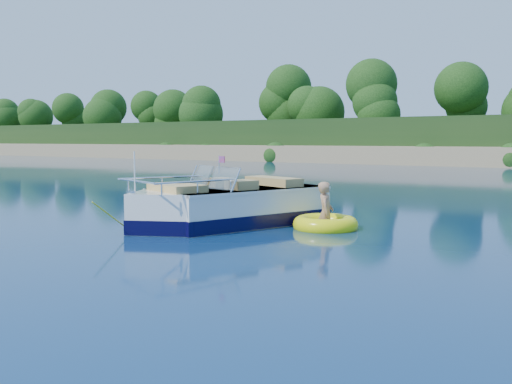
% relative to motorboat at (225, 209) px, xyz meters
% --- Properties ---
extents(ground, '(160.00, 160.00, 0.00)m').
position_rel_motorboat_xyz_m(ground, '(1.07, -0.57, -0.40)').
color(ground, '#091D3F').
rests_on(ground, ground).
extents(motorboat, '(3.51, 5.91, 2.06)m').
position_rel_motorboat_xyz_m(motorboat, '(0.00, 0.00, 0.00)').
color(motorboat, white).
rests_on(motorboat, ground).
extents(tow_tube, '(1.91, 1.91, 0.40)m').
position_rel_motorboat_xyz_m(tow_tube, '(2.30, 0.80, -0.30)').
color(tow_tube, '#FFFC0D').
rests_on(tow_tube, ground).
extents(boy, '(0.68, 0.89, 1.61)m').
position_rel_motorboat_xyz_m(boy, '(2.30, 0.82, -0.40)').
color(boy, tan).
rests_on(boy, ground).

